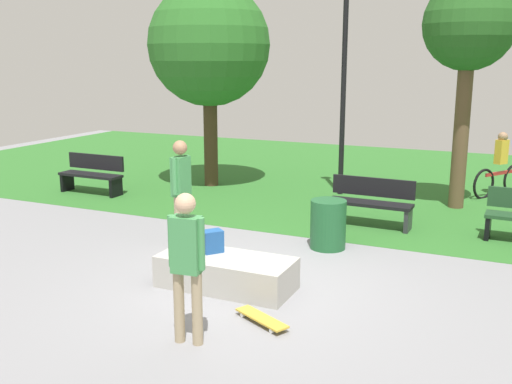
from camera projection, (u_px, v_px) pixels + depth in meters
The scene contains 14 objects.
ground_plane at pixel (252, 285), 8.37m from camera, with size 28.00×28.00×0.00m, color gray.
grass_lawn at pixel (383, 179), 15.68m from camera, with size 26.60×11.53×0.01m, color #2D6B28.
concrete_ledge at pixel (226, 272), 8.25m from camera, with size 1.89×0.83×0.45m, color #A8A59E.
backpack_on_ledge at pixel (212, 241), 8.37m from camera, with size 0.28×0.20×0.32m, color #1E4C8C.
skater_performing_trick at pixel (187, 257), 6.47m from camera, with size 0.43×0.23×1.73m.
skater_watching at pixel (181, 184), 9.89m from camera, with size 0.24×0.43×1.82m.
skateboard_by_ledge at pixel (262, 318), 7.16m from camera, with size 0.80×0.54×0.08m.
park_bench_far_right at pixel (371, 201), 11.27m from camera, with size 1.61×0.51×0.91m.
park_bench_by_oak at pixel (92, 173), 14.02m from camera, with size 1.61×0.50×0.91m.
tree_leaning_ash at pixel (209, 46), 14.24m from camera, with size 2.96×2.96×4.94m.
tree_tall_oak at pixel (469, 29), 11.95m from camera, with size 1.87×1.87×4.75m.
lamp_post at pixel (344, 71), 13.39m from camera, with size 0.28×0.28×4.76m.
trash_bin at pixel (328, 224), 9.94m from camera, with size 0.60×0.60×0.83m, color #1E592D.
cyclist_on_bicycle at pixel (500, 169), 13.75m from camera, with size 1.04×1.56×1.52m.
Camera 1 is at (3.31, -7.15, 3.14)m, focal length 41.57 mm.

